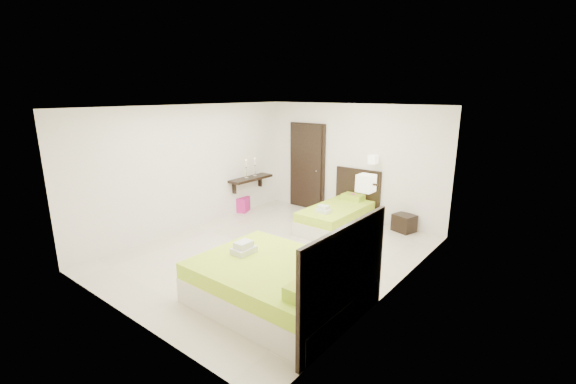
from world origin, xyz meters
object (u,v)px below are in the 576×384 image
Objects in this scene: bed_single at (338,215)px; bed_double at (281,283)px; nightstand at (404,223)px; ottoman at (241,204)px.

bed_double reaches higher than bed_single.
bed_double is 5.41× the size of nightstand.
nightstand is (1.20, 0.66, -0.10)m from bed_single.
ottoman is at bearing 142.28° from bed_double.
nightstand is at bearing 28.93° from bed_single.
nightstand is 1.15× the size of ottoman.
ottoman is (-3.69, -1.13, -0.00)m from nightstand.
ottoman is at bearing -145.91° from nightstand.
bed_double is 6.23× the size of ottoman.
bed_single is 1.38m from nightstand.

